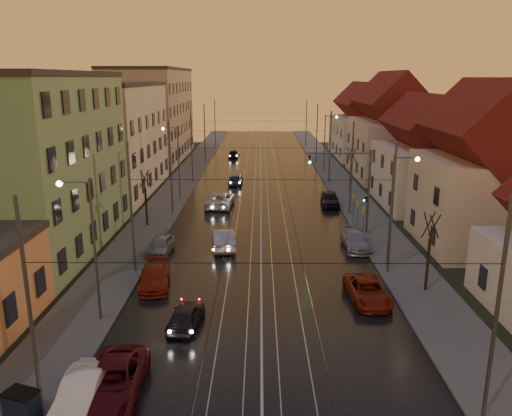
{
  "coord_description": "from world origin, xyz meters",
  "views": [
    {
      "loc": [
        -0.1,
        -22.76,
        12.95
      ],
      "look_at": [
        -0.42,
        17.22,
        2.44
      ],
      "focal_mm": 35.0,
      "sensor_mm": 36.0,
      "label": 1
    }
  ],
  "objects_px": {
    "street_lamp_1": "(396,200)",
    "driving_car_2": "(220,200)",
    "parked_left_3": "(160,245)",
    "driving_car_3": "(236,180)",
    "street_lamp_3": "(327,138)",
    "parked_left_0": "(82,391)",
    "driving_car_1": "(223,239)",
    "parked_right_1": "(356,240)",
    "street_lamp_0": "(88,236)",
    "street_lamp_2": "(176,155)",
    "driving_car_4": "(234,154)",
    "dumpster": "(22,406)",
    "driving_car_0": "(186,316)",
    "parked_left_1": "(113,381)",
    "parked_left_2": "(155,277)",
    "traffic_light_mast": "(357,181)",
    "parked_right_2": "(330,199)"
  },
  "relations": [
    {
      "from": "driving_car_0",
      "to": "dumpster",
      "type": "distance_m",
      "value": 9.28
    },
    {
      "from": "parked_left_2",
      "to": "dumpster",
      "type": "xyz_separation_m",
      "value": [
        -2.45,
        -12.99,
        0.04
      ]
    },
    {
      "from": "parked_left_1",
      "to": "dumpster",
      "type": "bearing_deg",
      "value": -154.11
    },
    {
      "from": "street_lamp_1",
      "to": "driving_car_3",
      "type": "xyz_separation_m",
      "value": [
        -12.22,
        27.98,
        -4.27
      ]
    },
    {
      "from": "driving_car_0",
      "to": "driving_car_2",
      "type": "xyz_separation_m",
      "value": [
        -0.16,
        25.5,
        0.14
      ]
    },
    {
      "from": "traffic_light_mast",
      "to": "parked_left_0",
      "type": "distance_m",
      "value": 28.09
    },
    {
      "from": "street_lamp_3",
      "to": "driving_car_4",
      "type": "bearing_deg",
      "value": 135.81
    },
    {
      "from": "driving_car_4",
      "to": "dumpster",
      "type": "relative_size",
      "value": 3.42
    },
    {
      "from": "driving_car_3",
      "to": "parked_right_1",
      "type": "height_order",
      "value": "parked_right_1"
    },
    {
      "from": "street_lamp_1",
      "to": "driving_car_2",
      "type": "distance_m",
      "value": 21.92
    },
    {
      "from": "driving_car_0",
      "to": "dumpster",
      "type": "relative_size",
      "value": 3.11
    },
    {
      "from": "street_lamp_1",
      "to": "parked_right_1",
      "type": "xyz_separation_m",
      "value": [
        -1.72,
        4.17,
        -4.21
      ]
    },
    {
      "from": "street_lamp_0",
      "to": "parked_right_1",
      "type": "distance_m",
      "value": 20.92
    },
    {
      "from": "driving_car_2",
      "to": "parked_right_1",
      "type": "xyz_separation_m",
      "value": [
        11.58,
        -12.76,
        -0.1
      ]
    },
    {
      "from": "street_lamp_3",
      "to": "parked_left_0",
      "type": "bearing_deg",
      "value": -107.69
    },
    {
      "from": "parked_left_0",
      "to": "parked_right_2",
      "type": "xyz_separation_m",
      "value": [
        14.4,
        32.67,
        0.06
      ]
    },
    {
      "from": "parked_right_2",
      "to": "driving_car_2",
      "type": "bearing_deg",
      "value": -174.8
    },
    {
      "from": "driving_car_2",
      "to": "parked_left_2",
      "type": "relative_size",
      "value": 1.23
    },
    {
      "from": "parked_right_2",
      "to": "street_lamp_0",
      "type": "bearing_deg",
      "value": -119.83
    },
    {
      "from": "street_lamp_0",
      "to": "parked_right_2",
      "type": "height_order",
      "value": "street_lamp_0"
    },
    {
      "from": "parked_left_2",
      "to": "street_lamp_1",
      "type": "bearing_deg",
      "value": 3.73
    },
    {
      "from": "driving_car_3",
      "to": "parked_left_1",
      "type": "bearing_deg",
      "value": 87.36
    },
    {
      "from": "street_lamp_3",
      "to": "driving_car_0",
      "type": "height_order",
      "value": "street_lamp_3"
    },
    {
      "from": "driving_car_3",
      "to": "driving_car_4",
      "type": "distance_m",
      "value": 21.19
    },
    {
      "from": "street_lamp_2",
      "to": "parked_left_1",
      "type": "distance_m",
      "value": 34.98
    },
    {
      "from": "street_lamp_2",
      "to": "driving_car_4",
      "type": "relative_size",
      "value": 1.95
    },
    {
      "from": "parked_left_0",
      "to": "street_lamp_0",
      "type": "bearing_deg",
      "value": 103.73
    },
    {
      "from": "street_lamp_1",
      "to": "parked_right_1",
      "type": "distance_m",
      "value": 6.17
    },
    {
      "from": "street_lamp_0",
      "to": "driving_car_3",
      "type": "xyz_separation_m",
      "value": [
        5.99,
        35.98,
        -4.27
      ]
    },
    {
      "from": "driving_car_0",
      "to": "driving_car_1",
      "type": "distance_m",
      "value": 12.73
    },
    {
      "from": "driving_car_2",
      "to": "parked_right_2",
      "type": "xyz_separation_m",
      "value": [
        11.35,
        0.48,
        -0.02
      ]
    },
    {
      "from": "street_lamp_2",
      "to": "driving_car_4",
      "type": "xyz_separation_m",
      "value": [
        4.7,
        29.13,
        -4.19
      ]
    },
    {
      "from": "parked_left_1",
      "to": "parked_left_0",
      "type": "bearing_deg",
      "value": -150.28
    },
    {
      "from": "driving_car_0",
      "to": "parked_left_0",
      "type": "bearing_deg",
      "value": 70.3
    },
    {
      "from": "driving_car_1",
      "to": "parked_left_1",
      "type": "distance_m",
      "value": 19.0
    },
    {
      "from": "street_lamp_0",
      "to": "parked_left_1",
      "type": "xyz_separation_m",
      "value": [
        2.9,
        -6.61,
        -4.17
      ]
    },
    {
      "from": "parked_left_3",
      "to": "driving_car_3",
      "type": "bearing_deg",
      "value": 82.8
    },
    {
      "from": "parked_left_2",
      "to": "parked_left_3",
      "type": "bearing_deg",
      "value": 89.63
    },
    {
      "from": "driving_car_1",
      "to": "parked_right_1",
      "type": "xyz_separation_m",
      "value": [
        10.32,
        0.06,
        -0.09
      ]
    },
    {
      "from": "driving_car_2",
      "to": "street_lamp_3",
      "type": "bearing_deg",
      "value": -121.34
    },
    {
      "from": "driving_car_3",
      "to": "parked_left_3",
      "type": "bearing_deg",
      "value": 81.39
    },
    {
      "from": "driving_car_0",
      "to": "parked_left_3",
      "type": "xyz_separation_m",
      "value": [
        -3.56,
        11.39,
        0.05
      ]
    },
    {
      "from": "parked_left_2",
      "to": "parked_left_1",
      "type": "bearing_deg",
      "value": -94.8
    },
    {
      "from": "street_lamp_1",
      "to": "parked_left_2",
      "type": "bearing_deg",
      "value": -168.43
    },
    {
      "from": "street_lamp_0",
      "to": "driving_car_4",
      "type": "relative_size",
      "value": 1.95
    },
    {
      "from": "street_lamp_0",
      "to": "dumpster",
      "type": "relative_size",
      "value": 6.67
    },
    {
      "from": "street_lamp_1",
      "to": "street_lamp_2",
      "type": "distance_m",
      "value": 27.05
    },
    {
      "from": "street_lamp_3",
      "to": "parked_left_0",
      "type": "relative_size",
      "value": 1.91
    },
    {
      "from": "driving_car_4",
      "to": "parked_left_2",
      "type": "height_order",
      "value": "driving_car_4"
    },
    {
      "from": "driving_car_3",
      "to": "parked_left_0",
      "type": "relative_size",
      "value": 1.01
    }
  ]
}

